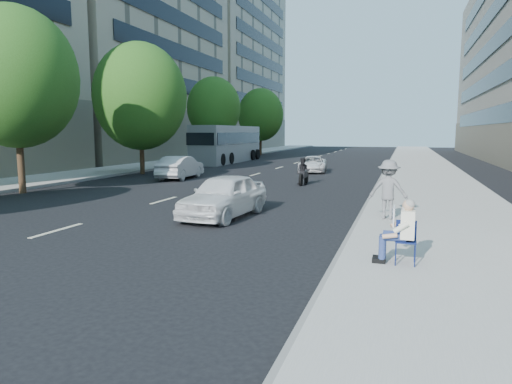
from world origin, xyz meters
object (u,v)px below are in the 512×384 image
at_px(bus, 228,144).
at_px(jogger, 388,190).
at_px(white_sedan_far, 313,164).
at_px(white_sedan_near, 224,196).
at_px(seated_protester, 400,228).
at_px(white_sedan_mid, 180,167).
at_px(motorcycle, 303,173).

bearing_deg(bus, jogger, -60.20).
bearing_deg(white_sedan_far, bus, 131.82).
bearing_deg(white_sedan_near, jogger, 10.53).
height_order(seated_protester, white_sedan_near, seated_protester).
xyz_separation_m(jogger, white_sedan_mid, (-12.20, 10.12, -0.36)).
xyz_separation_m(white_sedan_far, bus, (-9.53, 8.22, 1.09)).
xyz_separation_m(seated_protester, white_sedan_mid, (-12.59, 14.94, -0.20)).
bearing_deg(seated_protester, white_sedan_far, 105.34).
relative_size(white_sedan_far, bus, 0.32).
relative_size(seated_protester, motorcycle, 0.64).
distance_m(jogger, motorcycle, 10.46).
bearing_deg(motorcycle, white_sedan_near, -95.46).
bearing_deg(white_sedan_far, white_sedan_near, -95.92).
relative_size(white_sedan_far, motorcycle, 1.92).
xyz_separation_m(motorcycle, bus, (-10.50, 15.80, 1.00)).
bearing_deg(white_sedan_mid, white_sedan_near, 119.70).
bearing_deg(jogger, white_sedan_mid, -33.99).
height_order(white_sedan_mid, white_sedan_far, white_sedan_mid).
xyz_separation_m(white_sedan_near, white_sedan_far, (-0.45, 17.44, -0.15)).
relative_size(seated_protester, white_sedan_near, 0.32).
relative_size(seated_protester, white_sedan_mid, 0.32).
height_order(jogger, white_sedan_mid, jogger).
distance_m(jogger, bus, 29.37).
distance_m(seated_protester, white_sedan_mid, 19.54).
relative_size(jogger, white_sedan_near, 0.43).
xyz_separation_m(jogger, white_sedan_far, (-5.58, 16.97, -0.50)).
bearing_deg(bus, white_sedan_mid, -80.22).
bearing_deg(motorcycle, white_sedan_far, 94.91).
distance_m(seated_protester, white_sedan_near, 7.04).
distance_m(jogger, white_sedan_near, 5.17).
bearing_deg(jogger, motorcycle, -58.17).
xyz_separation_m(jogger, white_sedan_near, (-5.13, -0.48, -0.34)).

